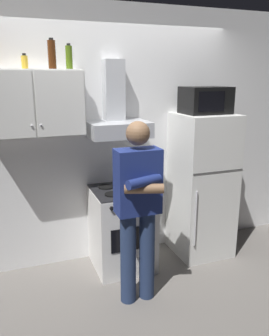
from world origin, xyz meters
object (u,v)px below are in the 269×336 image
upper_cabinet (33,103)px  range_hood (117,116)px  refrigerator (202,185)px  person_standing (138,207)px  bottle_rum_dark (52,54)px  microwave (205,100)px  cooking_pot (137,185)px  bottle_olive_oil (69,57)px  stove_oven (122,228)px  bottle_spice_jar (25,62)px

upper_cabinet → range_hood: (0.80, 0.00, -0.15)m
refrigerator → person_standing: size_ratio=0.98×
refrigerator → person_standing: bearing=-148.8°
range_hood → bottle_rum_dark: bearing=-179.9°
refrigerator → microwave: 0.94m
refrigerator → range_hood: bearing=172.5°
range_hood → bottle_rum_dark: (-0.61, -0.00, 0.58)m
cooking_pot → bottle_olive_oil: size_ratio=1.36×
stove_oven → person_standing: (-0.05, -0.61, 0.47)m
upper_cabinet → microwave: upper_cabinet is taller
range_hood → microwave: range_hood is taller
range_hood → bottle_rum_dark: 0.84m
stove_oven → refrigerator: refrigerator is taller
refrigerator → cooking_pot: 0.84m
person_standing → bottle_olive_oil: bearing=119.8°
refrigerator → cooking_pot: (-0.82, -0.12, 0.13)m
range_hood → cooking_pot: bearing=-62.1°
range_hood → bottle_rum_dark: size_ratio=2.80×
microwave → person_standing: bearing=-148.0°
person_standing → microwave: bearing=32.0°
refrigerator → bottle_rum_dark: (-1.56, 0.12, 1.38)m
microwave → range_hood: bearing=173.5°
bottle_spice_jar → bottle_rum_dark: (0.24, -0.05, 0.07)m
range_hood → person_standing: bearing=-93.9°
person_standing → bottle_spice_jar: bearing=135.6°
range_hood → bottle_olive_oil: bearing=-177.2°
stove_oven → cooking_pot: (0.13, -0.12, 0.50)m
upper_cabinet → range_hood: 0.81m
upper_cabinet → bottle_olive_oil: size_ratio=4.02×
person_standing → bottle_olive_oil: 1.50m
stove_oven → bottle_rum_dark: bearing=168.3°
bottle_spice_jar → bottle_olive_oil: size_ratio=0.60×
bottle_rum_dark → cooking_pot: bearing=-18.4°
cooking_pot → bottle_spice_jar: bottle_spice_jar is taller
upper_cabinet → person_standing: (0.75, -0.73, -0.85)m
microwave → bottle_spice_jar: bearing=175.2°
cooking_pot → person_standing: bearing=-110.3°
refrigerator → bottle_spice_jar: size_ratio=11.91×
bottle_olive_oil → person_standing: bearing=-60.2°
person_standing → bottle_olive_oil: bottle_olive_oil is taller
range_hood → person_standing: 1.01m
stove_oven → person_standing: size_ratio=0.53×
stove_oven → bottle_olive_oil: size_ratio=3.91×
stove_oven → bottle_spice_jar: size_ratio=6.50×
refrigerator → bottle_spice_jar: 2.23m
upper_cabinet → bottle_olive_oil: bearing=-3.5°
cooking_pot → bottle_olive_oil: bearing=159.1°
microwave → upper_cabinet: bearing=176.5°
range_hood → cooking_pot: 0.72m
stove_oven → microwave: 1.62m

